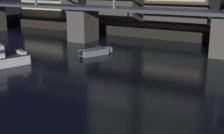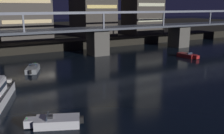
# 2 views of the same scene
# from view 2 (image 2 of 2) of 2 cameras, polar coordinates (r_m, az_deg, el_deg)

# --- Properties ---
(far_riverbank) EXTENTS (240.00, 80.00, 2.20)m
(far_riverbank) POSITION_cam_2_polar(r_m,az_deg,el_deg) (100.65, -15.23, 7.88)
(far_riverbank) COLOR black
(far_riverbank) RESTS_ON ground
(river_bridge) EXTENTS (101.14, 6.40, 9.38)m
(river_bridge) POSITION_cam_2_polar(r_m,az_deg,el_deg) (55.07, -3.29, 7.11)
(river_bridge) COLOR #4C4944
(river_bridge) RESTS_ON ground
(speedboat_mid_left) EXTENTS (2.19, 5.23, 1.16)m
(speedboat_mid_left) POSITION_cam_2_polar(r_m,az_deg,el_deg) (54.71, 16.91, 2.52)
(speedboat_mid_left) COLOR maroon
(speedboat_mid_left) RESTS_ON ground
(speedboat_mid_center) EXTENTS (5.05, 3.16, 1.16)m
(speedboat_mid_center) POSITION_cam_2_polar(r_m,az_deg,el_deg) (23.35, -12.92, -12.12)
(speedboat_mid_center) COLOR silver
(speedboat_mid_center) RESTS_ON ground
(speedboat_mid_right) EXTENTS (3.07, 5.09, 1.16)m
(speedboat_mid_right) POSITION_cam_2_polar(r_m,az_deg,el_deg) (43.13, -17.67, -0.42)
(speedboat_mid_right) COLOR gray
(speedboat_mid_right) RESTS_ON ground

